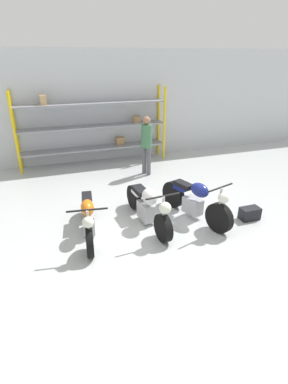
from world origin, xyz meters
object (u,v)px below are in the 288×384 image
shelving_rack (95,126)px  motorcycle_orange (88,217)px  motorcycle_white (148,206)px  toolbox (250,213)px  person_browsing (147,141)px  motorcycle_blue (195,201)px

shelving_rack → motorcycle_orange: 4.66m
motorcycle_orange → motorcycle_white: (1.29, 0.02, 0.02)m
motorcycle_orange → toolbox: motorcycle_orange is taller
person_browsing → toolbox: person_browsing is taller
motorcycle_orange → motorcycle_blue: (2.36, -0.13, 0.03)m
shelving_rack → toolbox: (2.50, -5.02, -1.11)m
shelving_rack → toolbox: bearing=-63.5°
motorcycle_orange → person_browsing: 3.70m
motorcycle_blue → person_browsing: bearing=164.6°
toolbox → motorcycle_blue: bearing=159.8°
motorcycle_blue → toolbox: bearing=52.4°
motorcycle_orange → toolbox: bearing=88.8°
motorcycle_white → motorcycle_blue: bearing=77.5°
person_browsing → motorcycle_white: bearing=41.8°
motorcycle_white → toolbox: (2.23, -0.57, -0.28)m
motorcycle_orange → motorcycle_white: 1.29m
motorcycle_blue → motorcycle_orange: bearing=-110.4°
motorcycle_blue → motorcycle_white: bearing=-115.0°
shelving_rack → person_browsing: bearing=-52.3°
motorcycle_orange → motorcycle_blue: size_ratio=1.02×
shelving_rack → toolbox: shelving_rack is taller
motorcycle_white → person_browsing: person_browsing is taller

